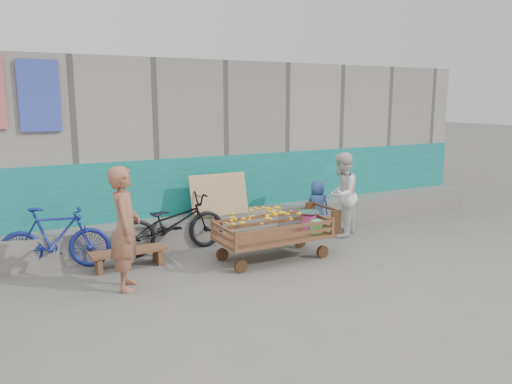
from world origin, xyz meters
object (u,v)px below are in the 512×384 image
child (317,206)px  bicycle_blue (55,238)px  vendor_man (125,228)px  bench (129,255)px  woman (342,195)px  bicycle_dark (172,223)px  banana_cart (271,225)px

child → bicycle_blue: size_ratio=0.63×
vendor_man → bicycle_blue: size_ratio=1.05×
bench → woman: (3.69, -0.08, 0.54)m
bicycle_dark → bench: bearing=115.5°
bicycle_dark → bicycle_blue: bicycle_dark is taller
bench → bicycle_blue: size_ratio=0.71×
bench → bicycle_blue: bearing=154.8°
banana_cart → bicycle_dark: size_ratio=1.05×
vendor_man → woman: 3.97m
bench → vendor_man: 0.99m
child → vendor_man: bearing=30.8°
child → bicycle_blue: bearing=12.9°
woman → bicycle_blue: woman is taller
bench → child: size_ratio=1.12×
woman → bench: bearing=-38.8°
banana_cart → bench: (-1.96, 0.64, -0.33)m
banana_cart → child: (1.51, 0.96, -0.05)m
bench → woman: bearing=-1.3°
banana_cart → bicycle_dark: 1.58m
bicycle_dark → bicycle_blue: size_ratio=1.16×
vendor_man → woman: bearing=-62.2°
woman → bicycle_blue: size_ratio=0.98×
banana_cart → woman: 1.84m
child → bicycle_dark: child is taller
bench → bicycle_dark: bicycle_dark is taller
bench → child: 3.49m
bench → vendor_man: bearing=-105.5°
child → banana_cart: bearing=46.7°
banana_cart → child: 1.79m
bicycle_dark → child: bearing=-94.8°
vendor_man → child: vendor_man is taller
bench → bicycle_dark: bearing=27.9°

